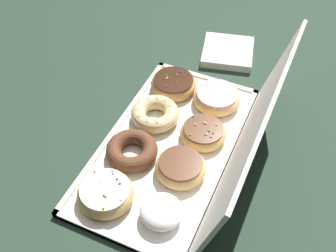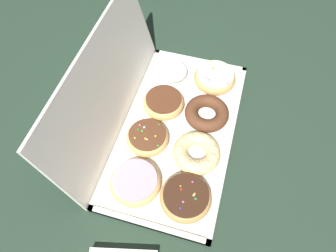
% 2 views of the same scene
% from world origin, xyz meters
% --- Properties ---
extents(ground_plane, '(3.00, 3.00, 0.00)m').
position_xyz_m(ground_plane, '(0.00, 0.00, 0.00)').
color(ground_plane, '#233828').
extents(donut_box, '(0.53, 0.28, 0.01)m').
position_xyz_m(donut_box, '(0.00, 0.00, 0.01)').
color(donut_box, silver).
rests_on(donut_box, ground).
extents(box_lid_open, '(0.53, 0.07, 0.25)m').
position_xyz_m(box_lid_open, '(0.00, 0.18, 0.12)').
color(box_lid_open, silver).
rests_on(box_lid_open, ground).
extents(sprinkle_donut_0, '(0.12, 0.12, 0.04)m').
position_xyz_m(sprinkle_donut_0, '(-0.18, -0.07, 0.03)').
color(sprinkle_donut_0, tan).
rests_on(sprinkle_donut_0, donut_box).
extents(cruller_donut_1, '(0.12, 0.12, 0.04)m').
position_xyz_m(cruller_donut_1, '(-0.06, -0.06, 0.03)').
color(cruller_donut_1, '#EACC8C').
rests_on(cruller_donut_1, donut_box).
extents(chocolate_cake_ring_donut_2, '(0.12, 0.12, 0.04)m').
position_xyz_m(chocolate_cake_ring_donut_2, '(0.06, -0.06, 0.03)').
color(chocolate_cake_ring_donut_2, '#59331E').
rests_on(chocolate_cake_ring_donut_2, donut_box).
extents(sprinkle_donut_3, '(0.12, 0.12, 0.04)m').
position_xyz_m(sprinkle_donut_3, '(0.19, -0.06, 0.03)').
color(sprinkle_donut_3, tan).
rests_on(sprinkle_donut_3, donut_box).
extents(pink_frosted_donut_4, '(0.12, 0.12, 0.04)m').
position_xyz_m(pink_frosted_donut_4, '(-0.18, 0.05, 0.03)').
color(pink_frosted_donut_4, '#E5B770').
rests_on(pink_frosted_donut_4, donut_box).
extents(sprinkle_donut_5, '(0.11, 0.11, 0.04)m').
position_xyz_m(sprinkle_donut_5, '(-0.06, 0.07, 0.03)').
color(sprinkle_donut_5, tan).
rests_on(sprinkle_donut_5, donut_box).
extents(chocolate_frosted_donut_6, '(0.11, 0.11, 0.04)m').
position_xyz_m(chocolate_frosted_donut_6, '(0.06, 0.06, 0.03)').
color(chocolate_frosted_donut_6, tan).
rests_on(chocolate_frosted_donut_6, donut_box).
extents(powdered_filled_donut_7, '(0.09, 0.09, 0.04)m').
position_xyz_m(powdered_filled_donut_7, '(0.18, 0.07, 0.03)').
color(powdered_filled_donut_7, white).
rests_on(powdered_filled_donut_7, donut_box).
extents(napkin_stack, '(0.17, 0.17, 0.02)m').
position_xyz_m(napkin_stack, '(-0.39, 0.01, 0.01)').
color(napkin_stack, white).
rests_on(napkin_stack, ground).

